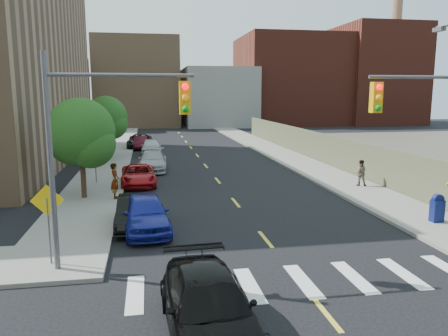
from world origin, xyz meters
name	(u,v)px	position (x,y,z in m)	size (l,w,h in m)	color
sidewalk_nw	(118,145)	(-7.75, 41.50, 0.07)	(3.50, 73.00, 0.15)	gray
sidewalk_ne	(254,142)	(7.75, 41.50, 0.07)	(3.50, 73.00, 0.15)	gray
fence_north	(311,145)	(9.60, 28.00, 1.25)	(0.12, 44.00, 2.50)	#5D6647
bg_bldg_west	(40,91)	(-22.00, 70.00, 6.00)	(14.00, 18.00, 12.00)	#592319
bg_bldg_midwest	(138,83)	(-6.00, 72.00, 7.50)	(14.00, 16.00, 15.00)	#8C6B4C
bg_bldg_center	(217,97)	(8.00, 70.00, 5.00)	(12.00, 16.00, 10.00)	gray
bg_bldg_east	(289,81)	(22.00, 72.00, 8.00)	(18.00, 18.00, 16.00)	#592319
bg_bldg_fareast	(374,76)	(38.00, 70.00, 9.00)	(14.00, 16.00, 18.00)	#592319
smokestack	(395,49)	(42.00, 70.00, 14.00)	(1.80, 1.80, 28.00)	#8C6B4C
signal_nw	(100,133)	(-5.98, 6.00, 4.53)	(4.59, 0.30, 7.00)	#59595E
signal_ne	(443,127)	(5.98, 6.00, 4.53)	(4.59, 0.30, 7.00)	#59595E
warn_sign_nw	(48,210)	(-7.80, 6.50, 1.99)	(1.06, 0.06, 2.83)	#59595E
warn_sign_midwest	(95,154)	(-7.80, 20.00, 1.99)	(1.06, 0.06, 2.83)	#59595E
tree_west_near	(81,136)	(-8.00, 16.05, 3.48)	(3.66, 3.64, 5.52)	#332114
tree_west_far	(106,120)	(-8.00, 31.05, 3.48)	(3.66, 3.64, 5.52)	#332114
parked_car_blue	(145,213)	(-4.70, 9.94, 0.78)	(1.83, 4.55, 1.55)	navy
parked_car_black	(135,212)	(-5.15, 10.59, 0.67)	(1.43, 4.09, 1.35)	black
parked_car_red	(138,175)	(-5.16, 19.51, 0.64)	(2.11, 4.58, 1.27)	#A91015
parked_car_silver	(152,160)	(-4.21, 24.75, 0.75)	(2.09, 5.14, 1.49)	#9A9CA1
parked_car_white	(151,147)	(-4.20, 33.05, 0.78)	(1.84, 4.57, 1.56)	silver
parked_car_maroon	(141,143)	(-5.25, 37.83, 0.65)	(1.38, 3.97, 1.31)	#460E17
parked_car_grey	(140,141)	(-5.36, 38.74, 0.74)	(2.44, 5.29, 1.47)	black
black_sedan	(209,307)	(-3.20, 1.45, 0.74)	(2.08, 5.11, 1.48)	black
mailbox	(437,208)	(7.93, 8.57, 0.76)	(0.52, 0.40, 1.25)	navy
pedestrian_west	(115,181)	(-6.30, 15.47, 1.11)	(0.70, 0.46, 1.92)	gray
pedestrian_east	(360,173)	(8.24, 16.26, 0.94)	(0.77, 0.60, 1.59)	gray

